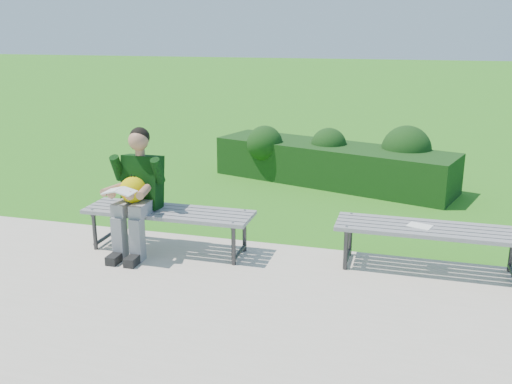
{
  "coord_description": "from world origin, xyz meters",
  "views": [
    {
      "loc": [
        1.4,
        -5.74,
        2.32
      ],
      "look_at": [
        -0.12,
        -0.27,
        0.68
      ],
      "focal_mm": 40.0,
      "sensor_mm": 36.0,
      "label": 1
    }
  ],
  "objects_px": {
    "hedge": "(338,160)",
    "seated_boy": "(137,188)",
    "bench_right": "(430,232)",
    "paper_sheet": "(420,226)",
    "bench_left": "(169,215)"
  },
  "relations": [
    {
      "from": "seated_boy",
      "to": "paper_sheet",
      "type": "distance_m",
      "value": 2.88
    },
    {
      "from": "bench_left",
      "to": "seated_boy",
      "type": "relative_size",
      "value": 1.37
    },
    {
      "from": "bench_left",
      "to": "paper_sheet",
      "type": "bearing_deg",
      "value": 4.17
    },
    {
      "from": "bench_left",
      "to": "hedge",
      "type": "bearing_deg",
      "value": 67.85
    },
    {
      "from": "bench_left",
      "to": "seated_boy",
      "type": "xyz_separation_m",
      "value": [
        -0.3,
        -0.1,
        0.3
      ]
    },
    {
      "from": "hedge",
      "to": "paper_sheet",
      "type": "distance_m",
      "value": 3.34
    },
    {
      "from": "hedge",
      "to": "seated_boy",
      "type": "bearing_deg",
      "value": -115.8
    },
    {
      "from": "hedge",
      "to": "bench_right",
      "type": "distance_m",
      "value": 3.38
    },
    {
      "from": "hedge",
      "to": "paper_sheet",
      "type": "height_order",
      "value": "hedge"
    },
    {
      "from": "bench_left",
      "to": "paper_sheet",
      "type": "distance_m",
      "value": 2.56
    },
    {
      "from": "paper_sheet",
      "to": "bench_right",
      "type": "bearing_deg",
      "value": -0.0
    },
    {
      "from": "bench_right",
      "to": "seated_boy",
      "type": "distance_m",
      "value": 2.98
    },
    {
      "from": "bench_left",
      "to": "bench_right",
      "type": "bearing_deg",
      "value": 4.02
    },
    {
      "from": "bench_right",
      "to": "paper_sheet",
      "type": "bearing_deg",
      "value": 180.0
    },
    {
      "from": "seated_boy",
      "to": "paper_sheet",
      "type": "relative_size",
      "value": 5.07
    }
  ]
}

